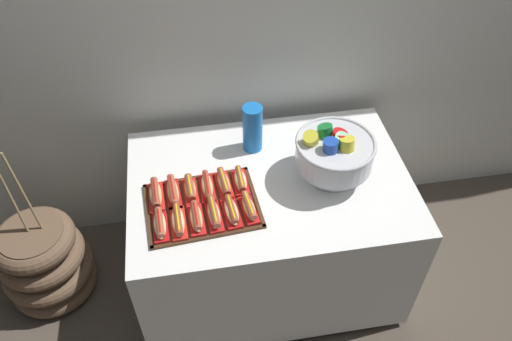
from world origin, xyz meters
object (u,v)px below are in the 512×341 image
Objects in this scene: floor_vase at (45,262)px; hot_dog_3 at (214,214)px; hot_dog_9 at (207,187)px; punch_bowl at (334,152)px; hot_dog_8 at (190,189)px; hot_dog_0 at (160,225)px; hot_dog_5 at (249,208)px; hot_dog_7 at (173,192)px; buffet_table at (269,229)px; hot_dog_4 at (232,211)px; hot_dog_1 at (178,221)px; hot_dog_6 at (156,195)px; hot_dog_10 at (224,183)px; hot_dog_11 at (240,181)px; hot_dog_2 at (196,218)px; cup_stack at (253,128)px; serving_tray at (202,206)px.

hot_dog_3 is (0.88, -0.29, 0.56)m from floor_vase.
punch_bowl reaches higher than hot_dog_9.
hot_dog_0 is at bearing -127.93° from hot_dog_8.
hot_dog_7 is at bearing 155.53° from hot_dog_5.
hot_dog_4 is at bearing -137.42° from buffet_table.
punch_bowl is at bearing -4.43° from buffet_table.
hot_dog_1 reaches higher than hot_dog_9.
hot_dog_9 is at bearing 4.34° from hot_dog_6.
hot_dog_9 is (0.22, 0.02, -0.00)m from hot_dog_6.
floor_vase is at bearing 172.49° from hot_dog_10.
hot_dog_0 and hot_dog_4 have the same top height.
punch_bowl reaches higher than hot_dog_7.
buffet_table is 0.52m from hot_dog_3.
floor_vase is at bearing 171.48° from hot_dog_9.
hot_dog_8 is 0.45× the size of punch_bowl.
floor_vase reaches higher than hot_dog_1.
hot_dog_11 is at bearing 52.07° from hot_dog_3.
hot_dog_3 is at bearing -31.91° from hot_dog_6.
floor_vase is at bearing 174.75° from buffet_table.
hot_dog_7 is at bearing -11.15° from floor_vase.
hot_dog_3 is at bearing 4.34° from hot_dog_2.
cup_stack reaches higher than hot_dog_5.
cup_stack reaches higher than hot_dog_3.
hot_dog_11 is (0.06, 0.17, 0.00)m from hot_dog_4.
floor_vase is 1.20m from hot_dog_5.
hot_dog_1 is 0.98× the size of hot_dog_7.
serving_tray is (-0.32, -0.11, 0.36)m from buffet_table.
floor_vase is at bearing -173.57° from cup_stack.
serving_tray is 2.93× the size of hot_dog_9.
floor_vase is 1.59m from punch_bowl.
hot_dog_4 is 1.12× the size of hot_dog_11.
cup_stack is (0.08, 0.41, 0.09)m from hot_dog_5.
hot_dog_9 is 0.71× the size of cup_stack.
floor_vase is at bearing 163.15° from hot_dog_4.
hot_dog_3 reaches higher than hot_dog_9.
floor_vase is 1.10m from hot_dog_10.
floor_vase reaches higher than punch_bowl.
cup_stack is at bearing 100.50° from buffet_table.
hot_dog_8 is (0.14, 0.18, 0.00)m from hot_dog_0.
hot_dog_11 is (0.14, 0.18, -0.00)m from hot_dog_3.
serving_tray is 3.06× the size of hot_dog_5.
hot_dog_11 is at bearing 178.78° from punch_bowl.
punch_bowl is at bearing 0.26° from hot_dog_9.
hot_dog_7 is 0.30m from hot_dog_11.
hot_dog_4 is at bearing -43.38° from hot_dog_8.
hot_dog_5 is (0.37, 0.03, 0.00)m from hot_dog_0.
hot_dog_4 is at bearing 4.34° from hot_dog_3.
hot_dog_0 is 1.08× the size of hot_dog_8.
hot_dog_6 reaches higher than buffet_table.
hot_dog_2 is 1.10× the size of hot_dog_11.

